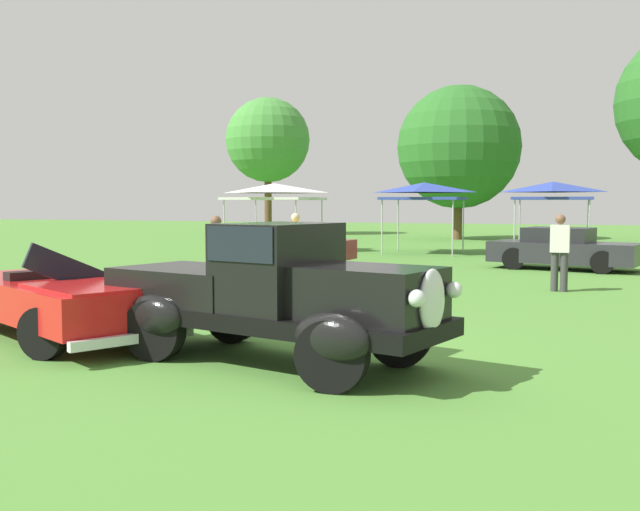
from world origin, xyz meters
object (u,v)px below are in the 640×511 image
Objects in this scene: feature_pickup_truck at (273,292)px; show_car_burgundy at (287,246)px; spectator_near_truck at (296,244)px; canopy_tent_center_field at (424,190)px; show_car_charcoal at (563,249)px; spectator_between_cars at (216,255)px; spectator_by_row at (560,250)px; canopy_tent_left_field at (274,191)px; neighbor_convertible at (63,298)px; canopy_tent_right_field at (553,190)px.

feature_pickup_truck is 1.13× the size of show_car_burgundy.
canopy_tent_center_field is at bearing 84.50° from spectator_near_truck.
show_car_charcoal is 11.36m from spectator_between_cars.
spectator_by_row is 0.51× the size of canopy_tent_left_field.
show_car_charcoal is 2.61× the size of spectator_near_truck.
spectator_near_truck is 1.00× the size of spectator_between_cars.
show_car_charcoal is at bearing -23.17° from canopy_tent_left_field.
feature_pickup_truck is at bearing -8.38° from neighbor_convertible.
feature_pickup_truck is 9.24m from spectator_by_row.
canopy_tent_center_field reaches higher than show_car_burgundy.
neighbor_convertible is 8.29m from spectator_near_truck.
feature_pickup_truck is at bearing -56.08° from spectator_between_cars.
neighbor_convertible is at bearing -107.28° from canopy_tent_right_field.
canopy_tent_right_field is (-0.50, 11.39, 1.51)m from spectator_by_row.
neighbor_convertible is 1.13× the size of show_car_burgundy.
canopy_tent_left_field reaches higher than neighbor_convertible.
show_car_burgundy is at bearing 111.12° from feature_pickup_truck.
canopy_tent_right_field is at bearing 92.50° from spectator_by_row.
spectator_between_cars is (-3.26, 4.84, 0.05)m from feature_pickup_truck.
spectator_near_truck is at bearing -138.53° from show_car_charcoal.
neighbor_convertible is 1.05× the size of show_car_charcoal.
spectator_near_truck and spectator_by_row have the same top height.
spectator_near_truck is 11.40m from canopy_tent_left_field.
feature_pickup_truck is 5.84m from spectator_between_cars.
canopy_tent_center_field is at bearing 64.91° from show_car_burgundy.
spectator_near_truck is at bearing 87.48° from neighbor_convertible.
show_car_charcoal is at bearing -85.38° from canopy_tent_right_field.
spectator_by_row is (6.22, -0.09, 0.00)m from spectator_near_truck.
spectator_near_truck is 0.58× the size of canopy_tent_center_field.
canopy_tent_left_field is 10.63m from canopy_tent_right_field.
canopy_tent_right_field is (-0.47, 5.83, 1.82)m from show_car_charcoal.
show_car_charcoal is at bearing 64.49° from neighbor_convertible.
canopy_tent_right_field is at bearing 63.14° from spectator_near_truck.
canopy_tent_left_field is (-4.69, 14.14, 1.51)m from spectator_between_cars.
canopy_tent_center_field is (-5.15, 5.42, 1.82)m from show_car_charcoal.
neighbor_convertible is 19.31m from canopy_tent_center_field.
canopy_tent_left_field is (-11.04, 4.73, 1.82)m from show_car_charcoal.
feature_pickup_truck is 14.60m from show_car_charcoal.
neighbor_convertible is 12.78m from show_car_burgundy.
canopy_tent_center_field is (3.04, 6.50, 1.82)m from show_car_burgundy.
show_car_charcoal is at bearing -46.47° from canopy_tent_center_field.
spectator_by_row is at bearing -64.78° from canopy_tent_center_field.
show_car_burgundy and show_car_charcoal have the same top height.
canopy_tent_right_field is at bearing 5.95° from canopy_tent_left_field.
canopy_tent_left_field is (-7.94, 18.99, 1.56)m from feature_pickup_truck.
canopy_tent_left_field reaches higher than feature_pickup_truck.
spectator_between_cars is at bearing -71.66° from canopy_tent_left_field.
feature_pickup_truck is 1.60× the size of canopy_tent_center_field.
canopy_tent_left_field is at bearing 103.63° from neighbor_convertible.
show_car_charcoal is (8.19, 1.08, 0.00)m from show_car_burgundy.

